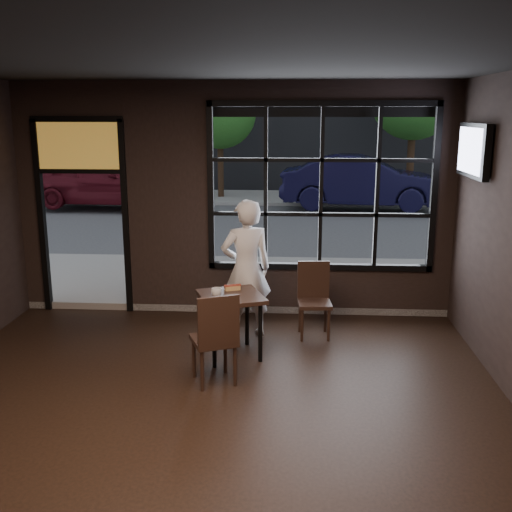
# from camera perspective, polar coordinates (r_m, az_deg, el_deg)

# --- Properties ---
(floor) EXTENTS (6.00, 7.00, 0.02)m
(floor) POSITION_cam_1_polar(r_m,az_deg,el_deg) (5.44, -5.94, -17.50)
(floor) COLOR black
(floor) RESTS_ON ground
(ceiling) EXTENTS (6.00, 7.00, 0.02)m
(ceiling) POSITION_cam_1_polar(r_m,az_deg,el_deg) (4.68, -6.95, 18.60)
(ceiling) COLOR black
(ceiling) RESTS_ON ground
(window_frame) EXTENTS (3.06, 0.12, 2.28)m
(window_frame) POSITION_cam_1_polar(r_m,az_deg,el_deg) (8.16, 6.23, 6.50)
(window_frame) COLOR black
(window_frame) RESTS_ON ground
(stained_transom) EXTENTS (1.20, 0.06, 0.70)m
(stained_transom) POSITION_cam_1_polar(r_m,az_deg,el_deg) (8.62, -16.53, 10.07)
(stained_transom) COLOR orange
(stained_transom) RESTS_ON ground
(street_asphalt) EXTENTS (60.00, 41.00, 0.04)m
(street_asphalt) POSITION_cam_1_polar(r_m,az_deg,el_deg) (28.74, 1.94, 7.93)
(street_asphalt) COLOR #545456
(street_asphalt) RESTS_ON ground
(building_across) EXTENTS (28.00, 12.00, 15.00)m
(building_across) POSITION_cam_1_polar(r_m,az_deg,el_deg) (28.00, 2.01, 23.22)
(building_across) COLOR #5B5956
(building_across) RESTS_ON ground
(cafe_table) EXTENTS (0.89, 0.89, 0.75)m
(cafe_table) POSITION_cam_1_polar(r_m,az_deg,el_deg) (7.02, -2.36, -6.60)
(cafe_table) COLOR black
(cafe_table) RESTS_ON floor
(chair_near) EXTENTS (0.57, 0.57, 1.00)m
(chair_near) POSITION_cam_1_polar(r_m,az_deg,el_deg) (6.32, -4.05, -7.70)
(chair_near) COLOR black
(chair_near) RESTS_ON floor
(chair_window) EXTENTS (0.44, 0.44, 0.94)m
(chair_window) POSITION_cam_1_polar(r_m,az_deg,el_deg) (7.59, 5.59, -4.29)
(chair_window) COLOR black
(chair_window) RESTS_ON floor
(man) EXTENTS (0.74, 0.60, 1.76)m
(man) POSITION_cam_1_polar(r_m,az_deg,el_deg) (7.48, -0.94, -1.26)
(man) COLOR silver
(man) RESTS_ON floor
(hotdog) EXTENTS (0.22, 0.14, 0.06)m
(hotdog) POSITION_cam_1_polar(r_m,az_deg,el_deg) (7.06, -2.26, -3.03)
(hotdog) COLOR tan
(hotdog) RESTS_ON cafe_table
(cup) EXTENTS (0.15, 0.15, 0.10)m
(cup) POSITION_cam_1_polar(r_m,az_deg,el_deg) (6.83, -3.78, -3.47)
(cup) COLOR silver
(cup) RESTS_ON cafe_table
(tv) EXTENTS (0.12, 1.07, 0.63)m
(tv) POSITION_cam_1_polar(r_m,az_deg,el_deg) (7.56, 20.03, 9.43)
(tv) COLOR black
(tv) RESTS_ON wall_right
(navy_car) EXTENTS (4.69, 1.98, 1.51)m
(navy_car) POSITION_cam_1_polar(r_m,az_deg,el_deg) (17.39, 10.07, 6.95)
(navy_car) COLOR black
(navy_car) RESTS_ON street_asphalt
(maroon_car) EXTENTS (4.54, 2.02, 1.52)m
(maroon_car) POSITION_cam_1_polar(r_m,az_deg,el_deg) (18.11, -14.34, 7.01)
(maroon_car) COLOR #530D17
(maroon_car) RESTS_ON street_asphalt
(tree_left) EXTENTS (2.31, 2.31, 3.94)m
(tree_left) POSITION_cam_1_polar(r_m,az_deg,el_deg) (19.53, -3.46, 13.49)
(tree_left) COLOR #332114
(tree_left) RESTS_ON street_asphalt
(tree_right) EXTENTS (2.73, 2.73, 4.66)m
(tree_right) POSITION_cam_1_polar(r_m,az_deg,el_deg) (19.55, 14.84, 14.56)
(tree_right) COLOR #332114
(tree_right) RESTS_ON street_asphalt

